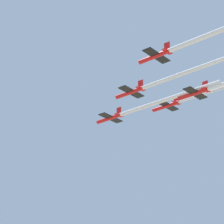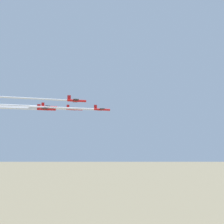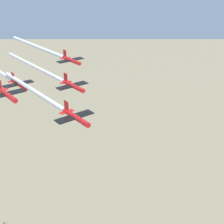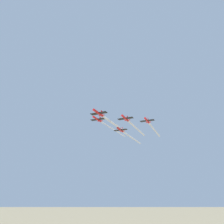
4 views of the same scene
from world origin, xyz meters
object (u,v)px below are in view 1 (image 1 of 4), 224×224
Objects in this scene: jet_0 at (110,118)px; jet_3 at (156,56)px; jet_2 at (167,106)px; jet_1 at (131,92)px; jet_4 at (194,93)px.

jet_0 is 40.09m from jet_3.
jet_2 is 34.92m from jet_3.
jet_0 is 1.00× the size of jet_1.
jet_1 reaches higher than jet_4.
jet_3 is at bearing -180.00° from jet_4.
jet_1 reaches higher than jet_0.
jet_1 is at bearing -180.00° from jet_2.
jet_4 is (-7.27, 18.60, -4.29)m from jet_2.
jet_2 is at bearing 29.54° from jet_3.
jet_2 is at bearing 0.00° from jet_1.
jet_2 is at bearing 59.53° from jet_4.
jet_4 is at bearing 0.00° from jet_3.
jet_0 is at bearing 120.47° from jet_2.
jet_0 is at bearing 90.00° from jet_4.
jet_4 is (-19.79, 2.69, -2.06)m from jet_1.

